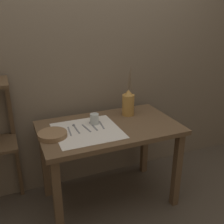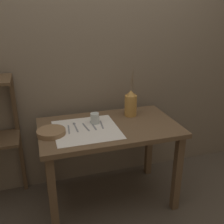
# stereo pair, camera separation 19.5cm
# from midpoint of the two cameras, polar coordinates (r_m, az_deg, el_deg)

# --- Properties ---
(ground_plane) EXTENTS (12.00, 12.00, 0.00)m
(ground_plane) POSITION_cam_midpoint_polar(r_m,az_deg,el_deg) (2.62, 1.63, -18.33)
(ground_plane) COLOR brown
(stone_wall_back) EXTENTS (7.00, 0.06, 2.40)m
(stone_wall_back) POSITION_cam_midpoint_polar(r_m,az_deg,el_deg) (2.50, -1.49, 10.41)
(stone_wall_back) COLOR #7A6B56
(stone_wall_back) RESTS_ON ground_plane
(wooden_table) EXTENTS (1.17, 0.70, 0.76)m
(wooden_table) POSITION_cam_midpoint_polar(r_m,az_deg,el_deg) (2.26, 1.80, -5.59)
(wooden_table) COLOR brown
(wooden_table) RESTS_ON ground_plane
(linen_cloth) EXTENTS (0.52, 0.50, 0.00)m
(linen_cloth) POSITION_cam_midpoint_polar(r_m,az_deg,el_deg) (2.14, -3.03, -3.89)
(linen_cloth) COLOR white
(linen_cloth) RESTS_ON wooden_table
(pitcher_with_flowers) EXTENTS (0.11, 0.11, 0.46)m
(pitcher_with_flowers) POSITION_cam_midpoint_polar(r_m,az_deg,el_deg) (2.40, 6.42, 1.74)
(pitcher_with_flowers) COLOR #B7843D
(pitcher_with_flowers) RESTS_ON wooden_table
(wooden_bowl) EXTENTS (0.22, 0.22, 0.04)m
(wooden_bowl) POSITION_cam_midpoint_polar(r_m,az_deg,el_deg) (2.09, -10.50, -4.40)
(wooden_bowl) COLOR #8E6B47
(wooden_bowl) RESTS_ON wooden_table
(glass_tumbler_near) EXTENTS (0.07, 0.07, 0.09)m
(glass_tumbler_near) POSITION_cam_midpoint_polar(r_m,az_deg,el_deg) (2.24, -1.28, -1.41)
(glass_tumbler_near) COLOR silver
(glass_tumbler_near) RESTS_ON wooden_table
(fork_outer) EXTENTS (0.03, 0.16, 0.00)m
(fork_outer) POSITION_cam_midpoint_polar(r_m,az_deg,el_deg) (2.15, -6.85, -3.82)
(fork_outer) COLOR gray
(fork_outer) RESTS_ON wooden_table
(spoon_outer) EXTENTS (0.02, 0.18, 0.02)m
(spoon_outer) POSITION_cam_midpoint_polar(r_m,az_deg,el_deg) (2.21, -5.62, -2.93)
(spoon_outer) COLOR gray
(spoon_outer) RESTS_ON wooden_table
(fork_inner) EXTENTS (0.03, 0.16, 0.00)m
(fork_inner) POSITION_cam_midpoint_polar(r_m,az_deg,el_deg) (2.18, -3.16, -3.36)
(fork_inner) COLOR gray
(fork_inner) RESTS_ON wooden_table
(spoon_inner) EXTENTS (0.02, 0.18, 0.02)m
(spoon_inner) POSITION_cam_midpoint_polar(r_m,az_deg,el_deg) (2.24, -1.91, -2.52)
(spoon_inner) COLOR gray
(spoon_inner) RESTS_ON wooden_table
(knife_center) EXTENTS (0.03, 0.16, 0.00)m
(knife_center) POSITION_cam_midpoint_polar(r_m,az_deg,el_deg) (2.22, 0.24, -2.78)
(knife_center) COLOR gray
(knife_center) RESTS_ON wooden_table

